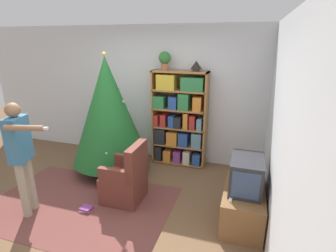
# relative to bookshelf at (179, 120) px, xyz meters

# --- Properties ---
(ground_plane) EXTENTS (14.00, 14.00, 0.00)m
(ground_plane) POSITION_rel_bookshelf_xyz_m (-0.48, -1.77, -0.88)
(ground_plane) COLOR brown
(wall_back) EXTENTS (8.00, 0.10, 2.60)m
(wall_back) POSITION_rel_bookshelf_xyz_m (-0.48, 0.24, 0.42)
(wall_back) COLOR silver
(wall_back) RESTS_ON ground_plane
(wall_right) EXTENTS (0.10, 8.00, 2.60)m
(wall_right) POSITION_rel_bookshelf_xyz_m (1.62, -1.77, 0.42)
(wall_right) COLOR silver
(wall_right) RESTS_ON ground_plane
(area_rug) EXTENTS (2.66, 1.78, 0.01)m
(area_rug) POSITION_rel_bookshelf_xyz_m (-1.01, -1.80, -0.88)
(area_rug) COLOR brown
(area_rug) RESTS_ON ground_plane
(bookshelf) EXTENTS (1.03, 0.32, 1.80)m
(bookshelf) POSITION_rel_bookshelf_xyz_m (0.00, 0.00, 0.00)
(bookshelf) COLOR #A8703D
(bookshelf) RESTS_ON ground_plane
(tv_stand) EXTENTS (0.52, 0.95, 0.48)m
(tv_stand) POSITION_rel_bookshelf_xyz_m (1.29, -1.44, -0.64)
(tv_stand) COLOR brown
(tv_stand) RESTS_ON ground_plane
(television) EXTENTS (0.39, 0.57, 0.44)m
(television) POSITION_rel_bookshelf_xyz_m (1.29, -1.45, -0.18)
(television) COLOR #28282D
(television) RESTS_ON tv_stand
(game_remote) EXTENTS (0.04, 0.12, 0.02)m
(game_remote) POSITION_rel_bookshelf_xyz_m (1.13, -1.73, -0.39)
(game_remote) COLOR white
(game_remote) RESTS_ON tv_stand
(christmas_tree) EXTENTS (1.35, 1.35, 2.14)m
(christmas_tree) POSITION_rel_bookshelf_xyz_m (-1.09, -0.67, 0.26)
(christmas_tree) COLOR #4C3323
(christmas_tree) RESTS_ON ground_plane
(armchair) EXTENTS (0.57, 0.56, 0.92)m
(armchair) POSITION_rel_bookshelf_xyz_m (-0.41, -1.46, -0.56)
(armchair) COLOR brown
(armchair) RESTS_ON ground_plane
(standing_person) EXTENTS (0.70, 0.46, 1.58)m
(standing_person) POSITION_rel_bookshelf_xyz_m (-1.56, -2.14, 0.05)
(standing_person) COLOR #9E937F
(standing_person) RESTS_ON ground_plane
(potted_plant) EXTENTS (0.22, 0.22, 0.33)m
(potted_plant) POSITION_rel_bookshelf_xyz_m (-0.28, 0.01, 1.11)
(potted_plant) COLOR #935B38
(potted_plant) RESTS_ON bookshelf
(table_lamp) EXTENTS (0.20, 0.20, 0.18)m
(table_lamp) POSITION_rel_bookshelf_xyz_m (0.30, 0.01, 1.02)
(table_lamp) COLOR #473828
(table_lamp) RESTS_ON bookshelf
(book_pile_near_tree) EXTENTS (0.23, 0.14, 0.06)m
(book_pile_near_tree) POSITION_rel_bookshelf_xyz_m (-0.66, -1.11, -0.85)
(book_pile_near_tree) COLOR #B22D28
(book_pile_near_tree) RESTS_ON ground_plane
(book_pile_by_chair) EXTENTS (0.17, 0.14, 0.06)m
(book_pile_by_chair) POSITION_rel_bookshelf_xyz_m (-0.84, -1.89, -0.85)
(book_pile_by_chair) COLOR beige
(book_pile_by_chair) RESTS_ON ground_plane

